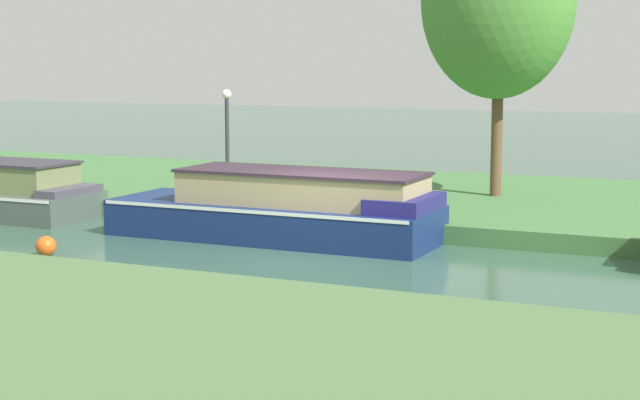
# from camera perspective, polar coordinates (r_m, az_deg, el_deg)

# --- Properties ---
(ground_plane) EXTENTS (120.00, 120.00, 0.00)m
(ground_plane) POSITION_cam_1_polar(r_m,az_deg,el_deg) (19.72, -0.07, -3.11)
(ground_plane) COLOR #375A46
(riverbank_far) EXTENTS (72.00, 10.00, 0.40)m
(riverbank_far) POSITION_cam_1_polar(r_m,az_deg,el_deg) (26.14, 6.33, 0.00)
(riverbank_far) COLOR #43723D
(riverbank_far) RESTS_ON ground_plane
(navy_barge) EXTENTS (7.16, 2.37, 1.50)m
(navy_barge) POSITION_cam_1_polar(r_m,az_deg,el_deg) (21.24, -1.98, -0.51)
(navy_barge) COLOR navy
(navy_barge) RESTS_ON ground_plane
(slate_cruiser) EXTENTS (4.01, 2.19, 1.38)m
(slate_cruiser) POSITION_cam_1_polar(r_m,az_deg,el_deg) (25.44, -17.19, 0.41)
(slate_cruiser) COLOR #46524C
(slate_cruiser) RESTS_ON ground_plane
(willow_tree_left) EXTENTS (3.82, 3.67, 7.34)m
(willow_tree_left) POSITION_cam_1_polar(r_m,az_deg,el_deg) (25.34, 10.18, 11.22)
(willow_tree_left) COLOR brown
(willow_tree_left) RESTS_ON riverbank_far
(lamp_post) EXTENTS (0.24, 0.24, 2.72)m
(lamp_post) POSITION_cam_1_polar(r_m,az_deg,el_deg) (24.67, -5.35, 4.04)
(lamp_post) COLOR #333338
(lamp_post) RESTS_ON riverbank_far
(mooring_post_near) EXTENTS (0.15, 0.15, 0.64)m
(mooring_post_near) POSITION_cam_1_polar(r_m,az_deg,el_deg) (23.19, -3.17, 0.33)
(mooring_post_near) COLOR #49362F
(mooring_post_near) RESTS_ON riverbank_far
(channel_buoy) EXTENTS (0.40, 0.40, 0.40)m
(channel_buoy) POSITION_cam_1_polar(r_m,az_deg,el_deg) (20.20, -15.45, -2.56)
(channel_buoy) COLOR #E55919
(channel_buoy) RESTS_ON ground_plane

